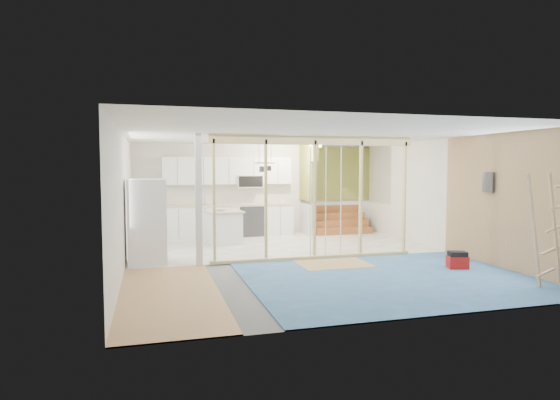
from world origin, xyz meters
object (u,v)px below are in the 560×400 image
object	(u,v)px
fridge	(148,222)
island	(223,228)
toolbox	(457,261)
ladder	(547,230)

from	to	relation	value
fridge	island	xyz separation A→B (m)	(1.81, 2.01, -0.43)
toolbox	island	bearing A→B (deg)	149.82
fridge	island	distance (m)	2.74
island	ladder	xyz separation A→B (m)	(4.35, -5.66, 0.52)
fridge	island	size ratio (longest dim) A/B	1.72
island	ladder	size ratio (longest dim) A/B	0.54
fridge	ladder	world-z (taller)	ladder
island	fridge	bearing A→B (deg)	-140.32
toolbox	ladder	bearing A→B (deg)	-57.45
toolbox	ladder	distance (m)	1.83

